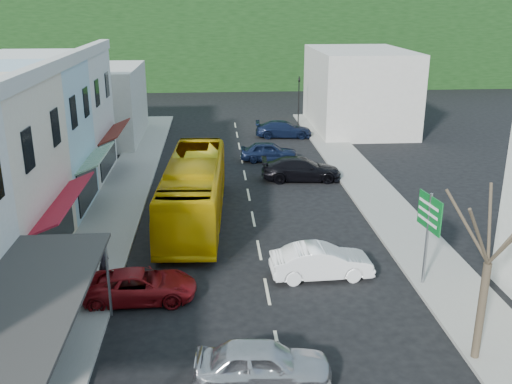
# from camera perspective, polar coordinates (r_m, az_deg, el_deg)

# --- Properties ---
(ground) EXTENTS (120.00, 120.00, 0.00)m
(ground) POSITION_cam_1_polar(r_m,az_deg,el_deg) (23.31, 1.12, -9.90)
(ground) COLOR black
(ground) RESTS_ON ground
(sidewalk_left) EXTENTS (3.00, 52.00, 0.15)m
(sidewalk_left) POSITION_cam_1_polar(r_m,az_deg,el_deg) (32.79, -13.73, -1.59)
(sidewalk_left) COLOR gray
(sidewalk_left) RESTS_ON ground
(sidewalk_right) EXTENTS (3.00, 52.00, 0.15)m
(sidewalk_right) POSITION_cam_1_polar(r_m,az_deg,el_deg) (33.69, 12.31, -0.94)
(sidewalk_right) COLOR gray
(sidewalk_right) RESTS_ON ground
(distant_block_left) EXTENTS (8.00, 10.00, 6.00)m
(distant_block_left) POSITION_cam_1_polar(r_m,az_deg,el_deg) (49.09, -16.19, 8.43)
(distant_block_left) COLOR #B7B2A8
(distant_block_left) RESTS_ON ground
(distant_block_right) EXTENTS (8.00, 12.00, 7.00)m
(distant_block_right) POSITION_cam_1_polar(r_m,az_deg,el_deg) (52.57, 10.21, 10.06)
(distant_block_right) COLOR #B7B2A8
(distant_block_right) RESTS_ON ground
(hillside) EXTENTS (80.00, 26.00, 14.00)m
(hillside) POSITION_cam_1_polar(r_m,az_deg,el_deg) (85.57, -4.09, 15.72)
(hillside) COLOR black
(hillside) RESTS_ON ground
(bus) EXTENTS (3.11, 11.72, 3.10)m
(bus) POSITION_cam_1_polar(r_m,az_deg,el_deg) (30.09, -6.21, -0.02)
(bus) COLOR #E1B009
(bus) RESTS_ON ground
(car_silver) EXTENTS (4.51, 2.08, 1.40)m
(car_silver) POSITION_cam_1_polar(r_m,az_deg,el_deg) (18.00, 0.70, -16.84)
(car_silver) COLOR #B7B7BC
(car_silver) RESTS_ON ground
(car_white) EXTENTS (4.47, 1.99, 1.40)m
(car_white) POSITION_cam_1_polar(r_m,az_deg,el_deg) (24.27, 6.55, -6.95)
(car_white) COLOR white
(car_white) RESTS_ON ground
(car_red) EXTENTS (4.65, 2.04, 1.40)m
(car_red) POSITION_cam_1_polar(r_m,az_deg,el_deg) (22.85, -11.54, -8.94)
(car_red) COLOR maroon
(car_red) RESTS_ON ground
(car_black_near) EXTENTS (4.59, 2.07, 1.40)m
(car_black_near) POSITION_cam_1_polar(r_m,az_deg,el_deg) (37.01, 4.53, 2.25)
(car_black_near) COLOR black
(car_black_near) RESTS_ON ground
(car_navy_mid) EXTENTS (4.51, 2.08, 1.40)m
(car_navy_mid) POSITION_cam_1_polar(r_m,az_deg,el_deg) (41.35, 1.29, 4.07)
(car_navy_mid) COLOR black
(car_navy_mid) RESTS_ON ground
(car_navy_far) EXTENTS (4.63, 2.20, 1.40)m
(car_navy_far) POSITION_cam_1_polar(r_m,az_deg,el_deg) (48.69, 2.78, 6.30)
(car_navy_far) COLOR black
(car_navy_far) RESTS_ON ground
(pedestrian_left) EXTENTS (0.54, 0.68, 1.70)m
(pedestrian_left) POSITION_cam_1_polar(r_m,az_deg,el_deg) (24.20, -15.00, -6.80)
(pedestrian_left) COLOR black
(pedestrian_left) RESTS_ON sidewalk_left
(direction_sign) EXTENTS (0.67, 1.86, 4.01)m
(direction_sign) POSITION_cam_1_polar(r_m,az_deg,el_deg) (23.85, 16.70, -4.70)
(direction_sign) COLOR #0A5E21
(direction_sign) RESTS_ON ground
(street_tree) EXTENTS (3.37, 3.37, 6.99)m
(street_tree) POSITION_cam_1_polar(r_m,az_deg,el_deg) (18.97, 22.18, -6.62)
(street_tree) COLOR #3B3023
(street_tree) RESTS_ON ground
(traffic_signal) EXTENTS (0.97, 1.16, 4.50)m
(traffic_signal) POSITION_cam_1_polar(r_m,az_deg,el_deg) (53.31, 4.29, 9.06)
(traffic_signal) COLOR black
(traffic_signal) RESTS_ON ground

